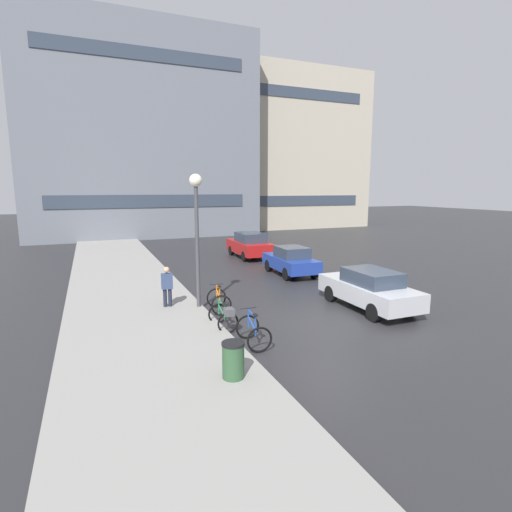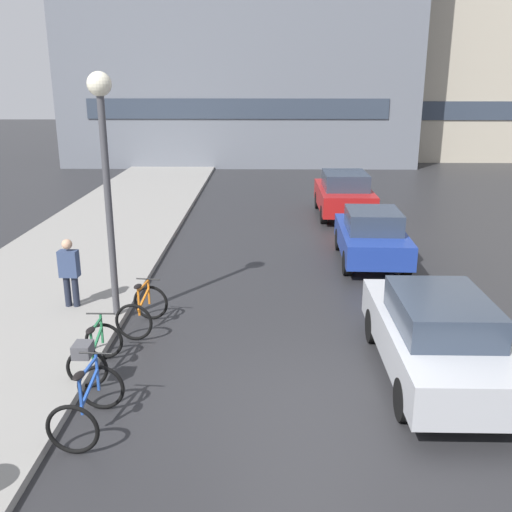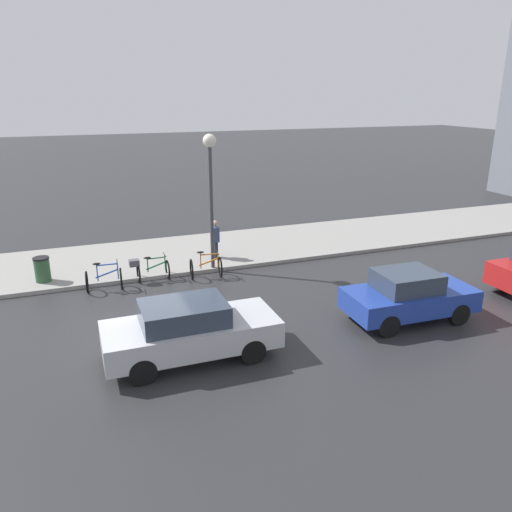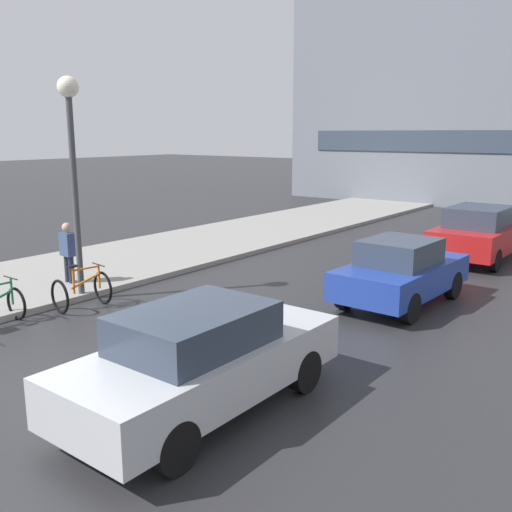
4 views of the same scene
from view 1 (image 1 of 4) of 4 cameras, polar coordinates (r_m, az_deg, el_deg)
name	(u,v)px [view 1 (image 1 of 4)]	position (r m, az deg, el deg)	size (l,w,h in m)	color
ground_plane	(332,323)	(13.88, 10.75, -9.37)	(140.00, 140.00, 0.00)	#28282B
sidewalk_kerb	(122,276)	(21.41, -18.63, -2.76)	(4.80, 60.00, 0.14)	gray
bicycle_nearest	(253,332)	(11.68, -0.40, -10.76)	(0.82, 1.20, 1.01)	black
bicycle_second	(224,316)	(12.90, -4.54, -8.49)	(0.70, 1.35, 0.92)	black
bicycle_third	(219,300)	(14.83, -5.35, -6.32)	(0.88, 1.17, 1.02)	black
car_silver	(369,289)	(15.58, 15.85, -4.52)	(1.79, 4.30, 1.51)	#B2B5BA
car_blue	(291,261)	(20.92, 5.00, -0.67)	(1.83, 3.81, 1.49)	navy
car_red	(250,245)	(26.06, -0.87, 1.59)	(1.92, 4.11, 1.64)	#AD1919
pedestrian	(167,286)	(15.14, -12.58, -4.19)	(0.41, 0.26, 1.64)	#1E2333
streetlamp	(196,214)	(14.54, -8.50, 5.98)	(0.46, 0.46, 4.99)	#424247
trash_bin	(233,363)	(9.56, -3.27, -14.98)	(0.54, 0.54, 1.00)	#2D5133
building_facade_main	(140,137)	(41.83, -16.18, 16.00)	(20.54, 10.99, 18.74)	slate
building_facade_side	(269,152)	(48.47, 1.85, 14.66)	(21.16, 10.61, 17.43)	#B2A893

